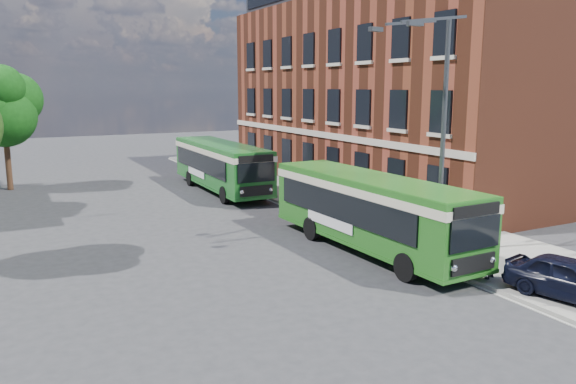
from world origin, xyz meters
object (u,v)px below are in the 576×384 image
bus_rear (221,162)px  parked_car (571,278)px  bus_front (371,206)px  street_lamp (436,133)px

bus_rear → parked_car: bearing=-83.0°
bus_front → parked_car: bus_front is taller
bus_rear → parked_car: size_ratio=2.96×
street_lamp → bus_rear: (-2.30, 16.74, -2.96)m
street_lamp → bus_rear: 17.16m
street_lamp → parked_car: size_ratio=2.35×
parked_car → street_lamp: bearing=81.2°
bus_front → bus_rear: (-0.66, 15.01, 0.00)m
street_lamp → bus_front: street_lamp is taller
bus_front → parked_car: 7.77m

